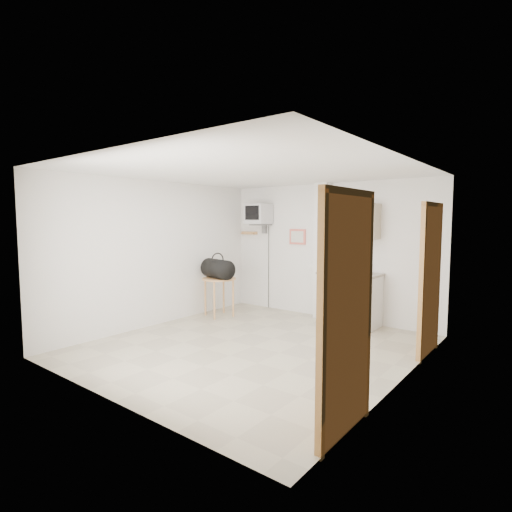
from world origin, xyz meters
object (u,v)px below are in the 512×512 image
Objects in this scene: crt_television at (259,215)px; duffel_bag at (218,269)px; water_bottle at (343,369)px; round_table at (219,283)px.

duffel_bag is at bearing -100.72° from crt_television.
crt_television is 5.98× the size of water_bottle.
water_bottle is at bearing -38.53° from crt_television.
crt_television is at bearing 92.69° from duffel_bag.
round_table is at bearing 155.87° from water_bottle.
round_table is 0.29m from duffel_bag.
round_table is (-0.20, -0.97, -1.30)m from crt_television.
crt_television is at bearing 78.36° from round_table.
duffel_bag reaches higher than water_bottle.
crt_television reaches higher than water_bottle.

